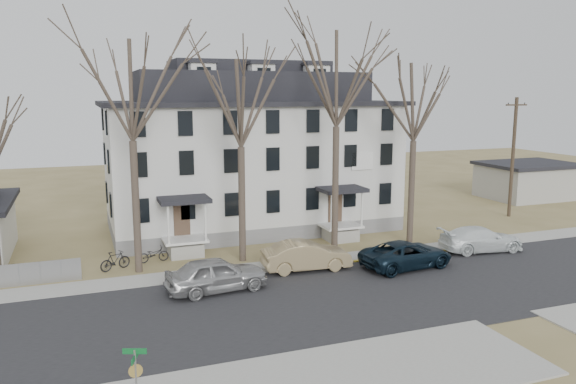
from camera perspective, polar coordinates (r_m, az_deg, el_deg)
name	(u,v)px	position (r m, az deg, el deg)	size (l,w,h in m)	color
ground	(405,308)	(27.11, 11.79, -11.42)	(120.00, 120.00, 0.00)	olive
main_road	(383,293)	(28.70, 9.63, -10.12)	(120.00, 10.00, 0.04)	#27272A
far_sidewalk	(332,260)	(33.74, 4.49, -6.92)	(120.00, 2.00, 0.08)	#A09F97
yellow_curb	(413,256)	(35.34, 12.54, -6.35)	(14.00, 0.25, 0.06)	gold
boarding_house	(251,155)	(41.13, -3.82, 3.81)	(20.80, 12.36, 12.05)	slate
distant_building	(528,180)	(57.82, 23.20, 1.12)	(8.50, 6.50, 3.35)	#A09F97
tree_far_left	(130,83)	(31.14, -15.75, 10.63)	(8.40, 8.40, 13.72)	#473B31
tree_mid_left	(240,97)	(32.22, -4.86, 9.61)	(7.80, 7.80, 12.74)	#473B31
tree_center	(337,71)	(34.36, 5.00, 12.11)	(9.00, 9.00, 14.70)	#473B31
tree_mid_right	(415,96)	(37.03, 12.78, 9.45)	(7.80, 7.80, 12.74)	#473B31
utility_pole_far	(513,156)	(47.99, 21.88, 3.43)	(2.00, 0.28, 9.50)	#3D3023
car_silver	(217,275)	(28.48, -7.26, -8.37)	(2.05, 5.09, 1.73)	#A7A7A7
car_tan	(306,256)	(31.55, 1.88, -6.54)	(1.73, 4.97, 1.64)	#9D885E
car_navy	(407,255)	(32.70, 11.95, -6.28)	(2.50, 5.43, 1.51)	black
car_white	(481,240)	(37.24, 19.01, -4.60)	(2.14, 5.27, 1.53)	white
bicycle_left	(154,255)	(33.97, -13.50, -6.23)	(0.62, 1.77, 0.93)	black
bicycle_right	(115,261)	(33.01, -17.15, -6.75)	(0.51, 1.80, 1.08)	black
street_sign	(136,375)	(17.86, -15.20, -17.50)	(0.71, 0.71, 2.49)	gray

